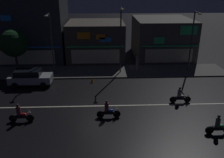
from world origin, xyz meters
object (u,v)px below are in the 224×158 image
object	(u,v)px
parked_car_near_kerb	(30,77)
streetlamp_mid	(121,36)
traffic_cone	(92,80)
motorcycle_lead	(219,126)
streetlamp_west	(51,39)
streetlamp_east	(193,37)
motorcycle_opposite_lane	(180,96)
motorcycle_trailing_far	(108,110)
motorcycle_following	(20,114)
pedestrian_on_sidewalk	(137,64)

from	to	relation	value
parked_car_near_kerb	streetlamp_mid	bearing A→B (deg)	-162.89
traffic_cone	motorcycle_lead	bearing A→B (deg)	-46.95
streetlamp_west	motorcycle_lead	size ratio (longest dim) A/B	3.62
parked_car_near_kerb	streetlamp_east	bearing A→B (deg)	-169.74
motorcycle_opposite_lane	motorcycle_trailing_far	size ratio (longest dim) A/B	1.00
traffic_cone	motorcycle_following	bearing A→B (deg)	-124.17
pedestrian_on_sidewalk	motorcycle_trailing_far	size ratio (longest dim) A/B	1.03
streetlamp_east	motorcycle_following	xyz separation A→B (m)	(-16.65, -10.50, -3.63)
pedestrian_on_sidewalk	motorcycle_opposite_lane	xyz separation A→B (m)	(2.75, -7.82, -0.43)
streetlamp_east	traffic_cone	xyz separation A→B (m)	(-11.47, -2.86, -3.99)
pedestrian_on_sidewalk	traffic_cone	size ratio (longest dim) A/B	3.57
streetlamp_west	motorcycle_trailing_far	bearing A→B (deg)	-58.29
streetlamp_mid	motorcycle_trailing_far	size ratio (longest dim) A/B	3.94
streetlamp_west	streetlamp_east	distance (m)	15.97
motorcycle_lead	motorcycle_opposite_lane	distance (m)	4.98
parked_car_near_kerb	traffic_cone	distance (m)	6.45
streetlamp_east	streetlamp_west	bearing A→B (deg)	-178.40
streetlamp_mid	motorcycle_trailing_far	bearing A→B (deg)	-99.78
streetlamp_east	motorcycle_lead	size ratio (longest dim) A/B	3.67
streetlamp_mid	streetlamp_west	bearing A→B (deg)	-178.69
streetlamp_west	motorcycle_opposite_lane	xyz separation A→B (m)	(12.46, -7.43, -3.58)
streetlamp_mid	traffic_cone	distance (m)	5.93
streetlamp_west	traffic_cone	world-z (taller)	streetlamp_west
pedestrian_on_sidewalk	motorcycle_following	size ratio (longest dim) A/B	1.03
pedestrian_on_sidewalk	traffic_cone	bearing A→B (deg)	-151.26
motorcycle_opposite_lane	motorcycle_trailing_far	bearing A→B (deg)	-162.68
pedestrian_on_sidewalk	streetlamp_west	bearing A→B (deg)	-177.20
streetlamp_east	motorcycle_following	distance (m)	20.02
streetlamp_west	pedestrian_on_sidewalk	distance (m)	10.22
motorcycle_following	motorcycle_trailing_far	bearing A→B (deg)	177.39
parked_car_near_kerb	motorcycle_opposite_lane	xyz separation A→B (m)	(14.38, -4.64, -0.24)
motorcycle_opposite_lane	pedestrian_on_sidewalk	bearing A→B (deg)	107.09
parked_car_near_kerb	motorcycle_following	world-z (taller)	parked_car_near_kerb
streetlamp_east	pedestrian_on_sidewalk	xyz separation A→B (m)	(-6.25, -0.06, -3.21)
motorcycle_following	motorcycle_trailing_far	size ratio (longest dim) A/B	1.00
pedestrian_on_sidewalk	motorcycle_trailing_far	world-z (taller)	pedestrian_on_sidewalk
parked_car_near_kerb	motorcycle_following	size ratio (longest dim) A/B	2.26
pedestrian_on_sidewalk	motorcycle_following	world-z (taller)	pedestrian_on_sidewalk
streetlamp_west	streetlamp_mid	xyz separation A→B (m)	(7.72, 0.18, 0.32)
parked_car_near_kerb	pedestrian_on_sidewalk	bearing A→B (deg)	-164.70
streetlamp_mid	traffic_cone	bearing A→B (deg)	-141.21
streetlamp_west	parked_car_near_kerb	xyz separation A→B (m)	(-1.91, -2.79, -3.34)
pedestrian_on_sidewalk	traffic_cone	world-z (taller)	pedestrian_on_sidewalk
streetlamp_mid	motorcycle_following	bearing A→B (deg)	-129.42
motorcycle_lead	motorcycle_following	size ratio (longest dim) A/B	1.00
streetlamp_mid	motorcycle_following	size ratio (longest dim) A/B	3.94
pedestrian_on_sidewalk	parked_car_near_kerb	bearing A→B (deg)	-164.21
motorcycle_opposite_lane	motorcycle_trailing_far	world-z (taller)	same
motorcycle_lead	motorcycle_trailing_far	size ratio (longest dim) A/B	1.00
motorcycle_following	parked_car_near_kerb	bearing A→B (deg)	-85.77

